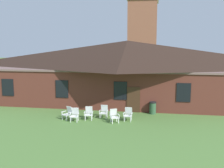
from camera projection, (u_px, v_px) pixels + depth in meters
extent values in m
cube|color=brown|center=(127.00, 84.00, 26.15)|extent=(25.08, 10.00, 3.20)
cube|color=#795B55|center=(127.00, 67.00, 25.90)|extent=(25.58, 10.20, 0.16)
pyramid|color=black|center=(127.00, 54.00, 25.70)|extent=(26.09, 10.40, 2.53)
cube|color=black|center=(8.00, 87.00, 22.88)|extent=(1.10, 0.06, 1.50)
cube|color=black|center=(62.00, 89.00, 22.05)|extent=(1.10, 0.06, 1.50)
cube|color=black|center=(120.00, 91.00, 21.22)|extent=(1.10, 0.06, 1.50)
cube|color=black|center=(184.00, 93.00, 20.39)|extent=(1.10, 0.06, 1.50)
cube|color=#422819|center=(133.00, 100.00, 21.15)|extent=(1.10, 0.06, 2.10)
cube|color=#93563D|center=(142.00, 40.00, 45.12)|extent=(4.80, 4.80, 12.76)
cube|color=silver|center=(143.00, 1.00, 44.14)|extent=(5.18, 5.18, 0.36)
cube|color=white|center=(66.00, 119.00, 18.81)|extent=(0.07, 0.07, 0.36)
cube|color=white|center=(62.00, 117.00, 19.09)|extent=(0.07, 0.07, 0.36)
cube|color=white|center=(71.00, 117.00, 19.15)|extent=(0.07, 0.07, 0.36)
cube|color=white|center=(67.00, 116.00, 19.43)|extent=(0.07, 0.07, 0.36)
cube|color=white|center=(67.00, 115.00, 19.09)|extent=(0.73, 0.72, 0.05)
cube|color=white|center=(70.00, 110.00, 19.29)|extent=(0.54, 0.42, 0.54)
cube|color=white|center=(69.00, 113.00, 18.87)|extent=(0.28, 0.44, 0.03)
cube|color=white|center=(67.00, 115.00, 18.76)|extent=(0.05, 0.05, 0.22)
cube|color=white|center=(64.00, 111.00, 19.23)|extent=(0.28, 0.44, 0.03)
cube|color=white|center=(62.00, 113.00, 19.12)|extent=(0.05, 0.05, 0.22)
cube|color=white|center=(77.00, 120.00, 18.43)|extent=(0.05, 0.05, 0.36)
cube|color=white|center=(71.00, 120.00, 18.46)|extent=(0.05, 0.05, 0.36)
cube|color=white|center=(78.00, 118.00, 18.87)|extent=(0.05, 0.05, 0.36)
cube|color=white|center=(72.00, 118.00, 18.90)|extent=(0.05, 0.05, 0.36)
cube|color=white|center=(74.00, 116.00, 18.63)|extent=(0.59, 0.57, 0.05)
cube|color=white|center=(75.00, 111.00, 18.90)|extent=(0.53, 0.24, 0.54)
cube|color=white|center=(78.00, 114.00, 18.56)|extent=(0.11, 0.47, 0.03)
cube|color=white|center=(78.00, 116.00, 18.42)|extent=(0.04, 0.04, 0.22)
cube|color=white|center=(70.00, 114.00, 18.60)|extent=(0.11, 0.47, 0.03)
cube|color=white|center=(70.00, 116.00, 18.46)|extent=(0.04, 0.04, 0.22)
cube|color=white|center=(92.00, 118.00, 18.87)|extent=(0.06, 0.06, 0.36)
cube|color=white|center=(85.00, 118.00, 18.87)|extent=(0.06, 0.06, 0.36)
cube|color=white|center=(92.00, 117.00, 19.31)|extent=(0.06, 0.06, 0.36)
cube|color=white|center=(86.00, 117.00, 19.31)|extent=(0.06, 0.06, 0.36)
cube|color=white|center=(89.00, 115.00, 19.06)|extent=(0.62, 0.60, 0.05)
cube|color=white|center=(89.00, 110.00, 19.32)|extent=(0.54, 0.27, 0.54)
cube|color=white|center=(93.00, 112.00, 19.01)|extent=(0.14, 0.47, 0.03)
cube|color=white|center=(92.00, 114.00, 18.87)|extent=(0.05, 0.05, 0.22)
cube|color=white|center=(85.00, 112.00, 19.01)|extent=(0.14, 0.47, 0.03)
cube|color=white|center=(84.00, 114.00, 18.87)|extent=(0.05, 0.05, 0.22)
cube|color=white|center=(106.00, 117.00, 19.29)|extent=(0.05, 0.05, 0.36)
cube|color=white|center=(100.00, 116.00, 19.36)|extent=(0.05, 0.05, 0.36)
cube|color=white|center=(107.00, 115.00, 19.72)|extent=(0.05, 0.05, 0.36)
cube|color=white|center=(101.00, 115.00, 19.80)|extent=(0.05, 0.05, 0.36)
cube|color=white|center=(104.00, 113.00, 19.51)|extent=(0.54, 0.52, 0.05)
cube|color=white|center=(104.00, 108.00, 19.77)|extent=(0.51, 0.19, 0.54)
cube|color=white|center=(107.00, 111.00, 19.42)|extent=(0.06, 0.47, 0.03)
cube|color=white|center=(107.00, 113.00, 19.28)|extent=(0.04, 0.04, 0.22)
cube|color=white|center=(100.00, 111.00, 19.51)|extent=(0.06, 0.47, 0.03)
cube|color=white|center=(99.00, 112.00, 19.37)|extent=(0.04, 0.04, 0.22)
cube|color=silver|center=(119.00, 121.00, 18.23)|extent=(0.07, 0.07, 0.36)
cube|color=silver|center=(112.00, 121.00, 18.10)|extent=(0.07, 0.07, 0.36)
cube|color=silver|center=(117.00, 119.00, 18.65)|extent=(0.07, 0.07, 0.36)
cube|color=silver|center=(111.00, 120.00, 18.52)|extent=(0.07, 0.07, 0.36)
cube|color=silver|center=(115.00, 117.00, 18.34)|extent=(0.71, 0.70, 0.05)
cube|color=silver|center=(113.00, 112.00, 18.59)|extent=(0.54, 0.40, 0.54)
cube|color=silver|center=(119.00, 115.00, 18.38)|extent=(0.26, 0.45, 0.03)
cube|color=silver|center=(119.00, 117.00, 18.24)|extent=(0.05, 0.05, 0.22)
cube|color=silver|center=(111.00, 115.00, 18.21)|extent=(0.26, 0.45, 0.03)
cube|color=silver|center=(111.00, 117.00, 18.08)|extent=(0.05, 0.05, 0.22)
cube|color=white|center=(131.00, 120.00, 18.54)|extent=(0.05, 0.05, 0.36)
cube|color=white|center=(124.00, 119.00, 18.64)|extent=(0.05, 0.05, 0.36)
cube|color=white|center=(131.00, 118.00, 18.97)|extent=(0.05, 0.05, 0.36)
cube|color=white|center=(125.00, 118.00, 19.07)|extent=(0.05, 0.05, 0.36)
cube|color=white|center=(128.00, 116.00, 18.78)|extent=(0.56, 0.54, 0.05)
cube|color=white|center=(129.00, 111.00, 19.03)|extent=(0.52, 0.21, 0.54)
cube|color=white|center=(132.00, 113.00, 18.67)|extent=(0.08, 0.47, 0.03)
cube|color=white|center=(132.00, 116.00, 18.53)|extent=(0.04, 0.04, 0.22)
cube|color=white|center=(124.00, 113.00, 18.79)|extent=(0.08, 0.47, 0.03)
cube|color=white|center=(124.00, 115.00, 18.65)|extent=(0.04, 0.04, 0.22)
cylinder|color=#335638|center=(153.00, 108.00, 20.71)|extent=(0.52, 0.52, 0.90)
cylinder|color=black|center=(153.00, 102.00, 20.64)|extent=(0.56, 0.56, 0.08)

